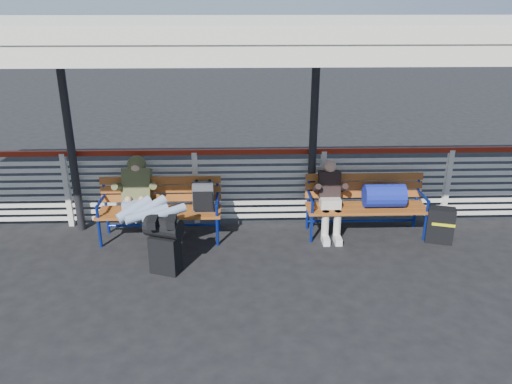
{
  "coord_description": "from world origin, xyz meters",
  "views": [
    {
      "loc": [
        0.7,
        -5.46,
        3.36
      ],
      "look_at": [
        0.92,
        1.0,
        0.88
      ],
      "focal_mm": 35.0,
      "sensor_mm": 36.0,
      "label": 1
    }
  ],
  "objects_px": {
    "luggage_stack": "(165,243)",
    "companion_person": "(330,198)",
    "bench_left": "(172,202)",
    "bench_right": "(375,197)",
    "suitcase_side": "(440,225)",
    "traveler_man": "(145,204)"
  },
  "relations": [
    {
      "from": "bench_right",
      "to": "suitcase_side",
      "type": "bearing_deg",
      "value": -18.22
    },
    {
      "from": "traveler_man",
      "to": "luggage_stack",
      "type": "bearing_deg",
      "value": -63.3
    },
    {
      "from": "luggage_stack",
      "to": "bench_right",
      "type": "bearing_deg",
      "value": 39.0
    },
    {
      "from": "luggage_stack",
      "to": "traveler_man",
      "type": "bearing_deg",
      "value": 136.3
    },
    {
      "from": "luggage_stack",
      "to": "suitcase_side",
      "type": "relative_size",
      "value": 1.45
    },
    {
      "from": "bench_right",
      "to": "companion_person",
      "type": "height_order",
      "value": "companion_person"
    },
    {
      "from": "luggage_stack",
      "to": "suitcase_side",
      "type": "bearing_deg",
      "value": 30.54
    },
    {
      "from": "bench_left",
      "to": "suitcase_side",
      "type": "distance_m",
      "value": 3.99
    },
    {
      "from": "luggage_stack",
      "to": "companion_person",
      "type": "relative_size",
      "value": 0.68
    },
    {
      "from": "bench_left",
      "to": "luggage_stack",
      "type": "bearing_deg",
      "value": -88.55
    },
    {
      "from": "bench_left",
      "to": "bench_right",
      "type": "height_order",
      "value": "same"
    },
    {
      "from": "bench_left",
      "to": "bench_right",
      "type": "xyz_separation_m",
      "value": [
        3.05,
        0.03,
        0.02
      ]
    },
    {
      "from": "bench_left",
      "to": "traveler_man",
      "type": "relative_size",
      "value": 1.1
    },
    {
      "from": "luggage_stack",
      "to": "suitcase_side",
      "type": "distance_m",
      "value": 4.01
    },
    {
      "from": "bench_left",
      "to": "traveler_man",
      "type": "height_order",
      "value": "traveler_man"
    },
    {
      "from": "traveler_man",
      "to": "companion_person",
      "type": "height_order",
      "value": "traveler_man"
    },
    {
      "from": "bench_right",
      "to": "traveler_man",
      "type": "relative_size",
      "value": 1.1
    },
    {
      "from": "luggage_stack",
      "to": "bench_left",
      "type": "xyz_separation_m",
      "value": [
        -0.03,
        1.04,
        0.16
      ]
    },
    {
      "from": "bench_left",
      "to": "suitcase_side",
      "type": "bearing_deg",
      "value": -3.96
    },
    {
      "from": "companion_person",
      "to": "bench_left",
      "type": "bearing_deg",
      "value": -179.43
    },
    {
      "from": "companion_person",
      "to": "suitcase_side",
      "type": "distance_m",
      "value": 1.66
    },
    {
      "from": "bench_right",
      "to": "suitcase_side",
      "type": "height_order",
      "value": "bench_right"
    }
  ]
}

